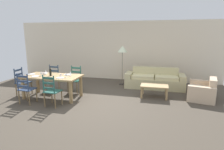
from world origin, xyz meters
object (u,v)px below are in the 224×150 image
at_px(dining_table, 52,78).
at_px(wine_glass_near_right, 66,74).
at_px(dining_chair_head_west, 22,82).
at_px(wine_glass_near_left, 41,73).
at_px(armchair_upholstered, 204,91).
at_px(standing_lamp, 123,51).
at_px(dining_chair_far_left, 53,78).
at_px(dining_chair_near_left, 26,89).
at_px(wine_glass_far_left, 46,71).
at_px(wine_glass_far_right, 70,73).
at_px(couch, 154,80).
at_px(coffee_cup_primary, 61,75).
at_px(wine_bottle, 50,72).
at_px(coffee_table, 154,87).
at_px(dining_chair_far_right, 75,79).
at_px(dining_chair_near_right, 52,91).
at_px(coffee_cup_secondary, 43,74).

height_order(dining_table, wine_glass_near_right, wine_glass_near_right).
distance_m(dining_chair_head_west, wine_glass_near_left, 0.96).
xyz_separation_m(armchair_upholstered, standing_lamp, (-2.97, 1.16, 1.16)).
bearing_deg(dining_chair_far_left, dining_chair_near_left, -89.33).
xyz_separation_m(wine_glass_far_left, wine_glass_far_right, (0.93, -0.01, 0.00)).
bearing_deg(couch, dining_table, -147.57).
relative_size(wine_glass_near_right, coffee_cup_primary, 1.79).
height_order(wine_bottle, armchair_upholstered, wine_bottle).
xyz_separation_m(wine_glass_far_left, coffee_table, (3.62, 0.73, -0.51)).
xyz_separation_m(wine_glass_far_left, standing_lamp, (2.24, 2.13, 0.55)).
distance_m(wine_bottle, coffee_table, 3.50).
distance_m(dining_chair_far_left, dining_chair_far_right, 0.92).
xyz_separation_m(dining_chair_near_left, coffee_cup_primary, (0.80, 0.67, 0.32)).
height_order(wine_glass_near_left, wine_glass_near_right, same).
height_order(dining_chair_near_left, wine_glass_near_right, dining_chair_near_left).
xyz_separation_m(dining_table, dining_chair_near_left, (-0.45, -0.72, -0.19)).
xyz_separation_m(dining_chair_near_right, dining_chair_far_right, (0.02, 1.51, 0.00)).
height_order(dining_chair_far_right, wine_glass_far_right, dining_chair_far_right).
distance_m(dining_chair_head_west, couch, 4.93).
bearing_deg(wine_glass_near_right, dining_chair_head_west, 176.30).
bearing_deg(standing_lamp, wine_glass_near_right, -119.37).
height_order(dining_chair_near_right, wine_bottle, wine_bottle).
bearing_deg(dining_table, wine_glass_near_left, -159.26).
bearing_deg(wine_glass_far_right, standing_lamp, 58.43).
distance_m(dining_chair_far_right, coffee_cup_primary, 0.89).
distance_m(coffee_cup_secondary, coffee_table, 3.77).
height_order(wine_glass_far_left, wine_glass_far_right, same).
distance_m(wine_glass_far_left, standing_lamp, 3.15).
height_order(wine_bottle, couch, wine_bottle).
xyz_separation_m(dining_table, coffee_table, (3.30, 0.87, -0.31)).
height_order(wine_glass_far_right, coffee_cup_primary, wine_glass_far_right).
bearing_deg(dining_chair_far_left, coffee_table, 1.46).
bearing_deg(dining_chair_head_west, coffee_cup_secondary, 3.50).
distance_m(dining_table, dining_chair_far_left, 0.92).
xyz_separation_m(dining_table, wine_glass_far_left, (-0.32, 0.13, 0.20)).
xyz_separation_m(coffee_cup_primary, armchair_upholstered, (4.54, 1.15, -0.55)).
height_order(couch, standing_lamp, standing_lamp).
bearing_deg(wine_glass_far_right, dining_chair_near_left, -141.41).
bearing_deg(dining_chair_far_left, dining_chair_near_right, -59.26).
bearing_deg(standing_lamp, wine_bottle, -131.07).
xyz_separation_m(dining_chair_head_west, couch, (4.47, 2.09, -0.19)).
distance_m(coffee_cup_primary, standing_lamp, 2.87).
height_order(dining_chair_near_left, dining_chair_near_right, same).
bearing_deg(wine_glass_near_right, dining_chair_far_left, 139.71).
xyz_separation_m(coffee_table, armchair_upholstered, (1.59, 0.24, -0.11)).
bearing_deg(coffee_table, wine_glass_near_left, -164.75).
height_order(wine_bottle, wine_glass_far_right, wine_bottle).
distance_m(wine_glass_far_right, armchair_upholstered, 4.44).
relative_size(dining_chair_far_left, coffee_table, 1.07).
bearing_deg(wine_glass_far_left, dining_chair_head_west, -170.88).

